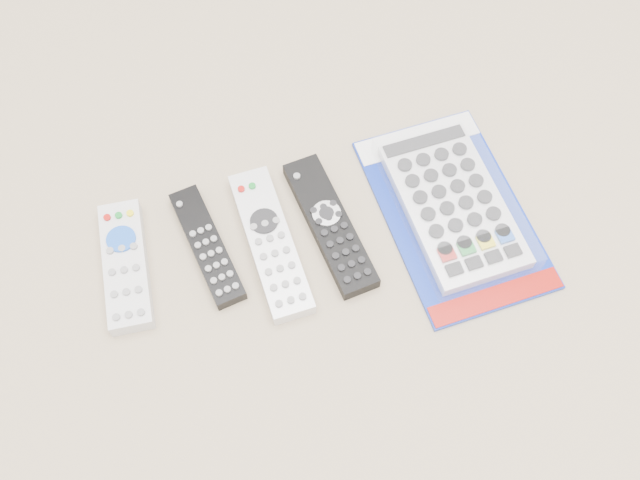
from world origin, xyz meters
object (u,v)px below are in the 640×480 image
object	(u,v)px
remote_silver_dvd	(271,243)
remote_large_black	(330,225)
remote_small_grey	(126,266)
remote_slim_black	(207,246)
jumbo_remote_packaged	(453,204)

from	to	relation	value
remote_silver_dvd	remote_large_black	xyz separation A→B (m)	(0.08, 0.00, -0.00)
remote_large_black	remote_small_grey	bearing A→B (deg)	170.00
remote_slim_black	remote_large_black	bearing A→B (deg)	-14.51
remote_large_black	jumbo_remote_packaged	distance (m)	0.16
remote_small_grey	remote_silver_dvd	size ratio (longest dim) A/B	0.83
remote_slim_black	remote_small_grey	bearing A→B (deg)	170.67
remote_small_grey	remote_slim_black	xyz separation A→B (m)	(0.10, -0.00, -0.00)
remote_small_grey	remote_slim_black	world-z (taller)	remote_small_grey
remote_slim_black	remote_large_black	distance (m)	0.15
remote_large_black	jumbo_remote_packaged	xyz separation A→B (m)	(0.16, -0.02, 0.01)
remote_small_grey	remote_slim_black	size ratio (longest dim) A/B	1.00
remote_small_grey	remote_large_black	size ratio (longest dim) A/B	0.85
remote_slim_black	remote_silver_dvd	size ratio (longest dim) A/B	0.83
jumbo_remote_packaged	remote_silver_dvd	bearing A→B (deg)	174.02
remote_silver_dvd	jumbo_remote_packaged	bearing A→B (deg)	-5.47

